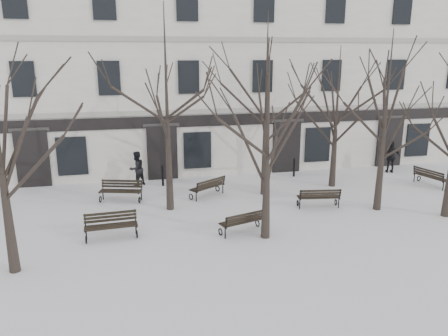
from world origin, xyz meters
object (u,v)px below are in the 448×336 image
object	(u,v)px
bench_1	(243,221)
tree_1	(268,126)
tree_2	(387,101)
bench_4	(208,186)
bench_0	(111,225)
bench_3	(121,190)
bench_2	(319,197)
bench_5	(430,176)

from	to	relation	value
bench_1	tree_1	bearing A→B (deg)	125.00
tree_2	bench_1	distance (m)	7.78
tree_1	bench_4	world-z (taller)	tree_1
tree_1	tree_2	world-z (taller)	tree_2
tree_2	bench_0	size ratio (longest dim) A/B	3.90
tree_1	tree_2	bearing A→B (deg)	17.78
bench_3	bench_4	xyz separation A→B (m)	(4.03, -0.25, -0.02)
bench_0	bench_2	size ratio (longest dim) A/B	1.02
tree_1	bench_3	size ratio (longest dim) A/B	3.32
bench_0	bench_1	xyz separation A→B (m)	(4.85, -0.60, -0.04)
bench_1	bench_5	world-z (taller)	bench_5
bench_0	bench_2	distance (m)	8.94
bench_2	bench_5	bearing A→B (deg)	-156.84
tree_2	bench_5	distance (m)	6.71
bench_1	bench_3	xyz separation A→B (m)	(-4.54, 4.78, 0.04)
tree_1	bench_4	distance (m)	6.38
tree_1	bench_5	size ratio (longest dim) A/B	3.50
bench_1	bench_2	bearing A→B (deg)	-171.19
bench_3	bench_4	bearing A→B (deg)	11.93
bench_5	bench_0	bearing A→B (deg)	86.48
tree_2	bench_4	size ratio (longest dim) A/B	4.04
bench_2	bench_5	world-z (taller)	bench_2
bench_0	bench_5	xyz separation A→B (m)	(15.79, 3.24, -0.02)
bench_3	bench_4	world-z (taller)	bench_3
bench_3	bench_1	bearing A→B (deg)	-30.97
bench_0	bench_1	distance (m)	4.89
bench_1	bench_4	size ratio (longest dim) A/B	0.99
bench_4	bench_5	xyz separation A→B (m)	(11.45, -0.70, -0.01)
bench_3	bench_5	xyz separation A→B (m)	(15.47, -0.95, -0.03)
bench_1	bench_5	distance (m)	11.58
bench_0	tree_2	bearing A→B (deg)	-0.17
bench_1	bench_2	world-z (taller)	bench_2
bench_1	bench_4	distance (m)	4.56
bench_1	bench_3	bearing A→B (deg)	-64.36
bench_1	bench_4	bearing A→B (deg)	-101.41
tree_2	bench_5	size ratio (longest dim) A/B	3.98
bench_4	tree_1	bearing A→B (deg)	70.33
tree_1	bench_0	distance (m)	6.75
bench_3	bench_0	bearing A→B (deg)	-78.76
tree_2	bench_1	size ratio (longest dim) A/B	4.06
bench_0	bench_4	size ratio (longest dim) A/B	1.04
tree_1	bench_5	xyz separation A→B (m)	(10.21, 4.38, -3.66)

